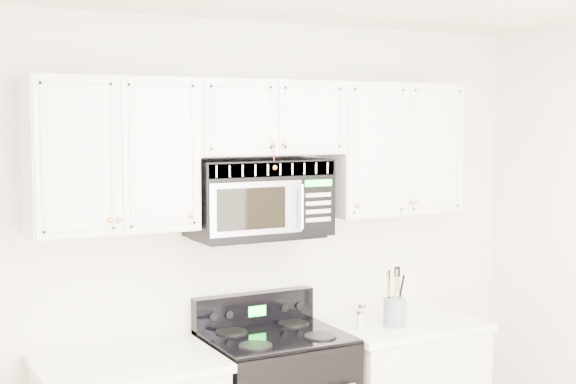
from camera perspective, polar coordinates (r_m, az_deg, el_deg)
room at (r=3.02m, az=11.74°, el=-9.63°), size 3.51×3.51×2.61m
upper_cabinets at (r=4.26m, az=-1.79°, el=3.41°), size 2.44×0.37×0.75m
microwave at (r=4.24m, az=-2.10°, el=-0.41°), size 0.73×0.42×0.40m
utensil_crock at (r=4.54m, az=7.58°, el=-8.39°), size 0.12×0.12×0.33m
shaker_salt at (r=4.45m, az=5.19°, el=-9.05°), size 0.04×0.04×0.10m
shaker_pepper at (r=4.57m, az=5.29°, el=-8.62°), size 0.05×0.05×0.11m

